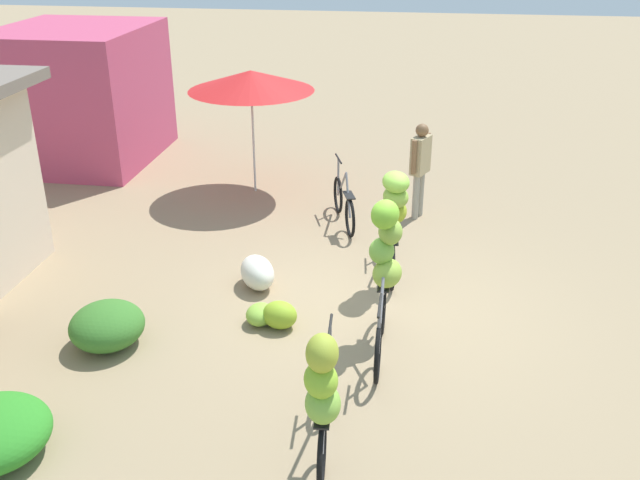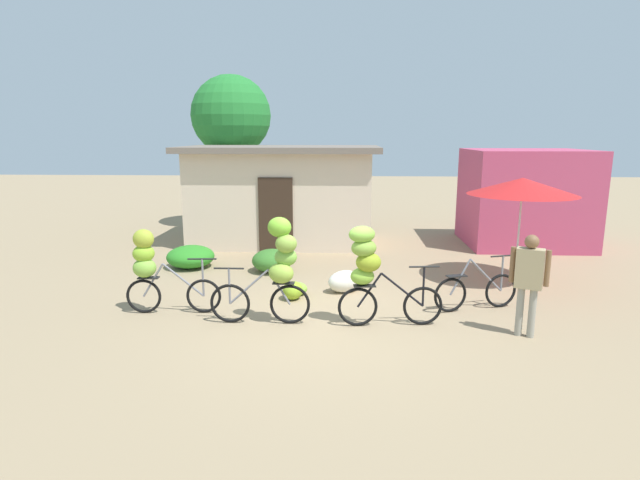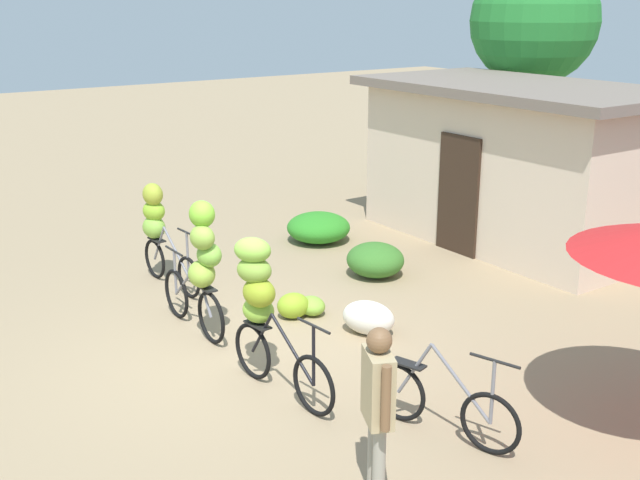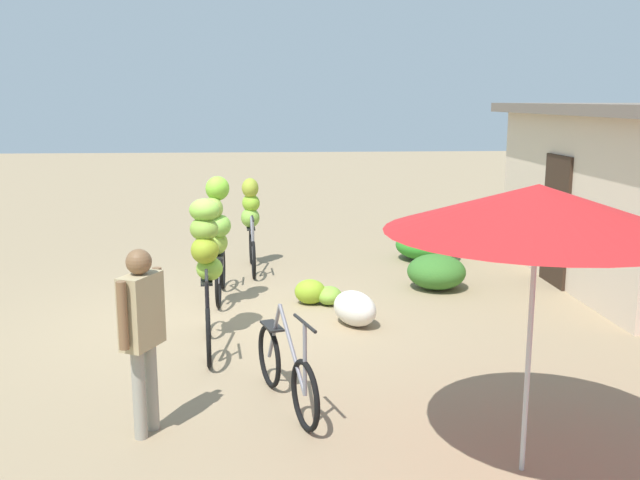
{
  "view_description": "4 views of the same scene",
  "coord_description": "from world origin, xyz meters",
  "px_view_note": "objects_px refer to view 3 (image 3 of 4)",
  "views": [
    {
      "loc": [
        -8.15,
        -0.4,
        4.74
      ],
      "look_at": [
        -0.18,
        0.76,
        1.0
      ],
      "focal_mm": 40.02,
      "sensor_mm": 36.0,
      "label": 1
    },
    {
      "loc": [
        0.33,
        -8.08,
        3.12
      ],
      "look_at": [
        -0.14,
        1.18,
        1.17
      ],
      "focal_mm": 28.55,
      "sensor_mm": 36.0,
      "label": 2
    },
    {
      "loc": [
        7.61,
        -4.1,
        4.15
      ],
      "look_at": [
        -0.24,
        1.34,
        1.18
      ],
      "focal_mm": 43.98,
      "sensor_mm": 36.0,
      "label": 3
    },
    {
      "loc": [
        8.83,
        0.66,
        2.81
      ],
      "look_at": [
        -0.13,
        1.29,
        1.02
      ],
      "focal_mm": 39.42,
      "sensor_mm": 36.0,
      "label": 4
    }
  ],
  "objects_px": {
    "tree_behind_building": "(534,23)",
    "person_vendor": "(378,399)",
    "bicycle_leftmost": "(158,227)",
    "produce_sack": "(368,318)",
    "building_low": "(513,162)",
    "bicycle_by_shop": "(443,404)",
    "banana_pile_on_ground": "(300,306)",
    "bicycle_near_pile": "(201,261)",
    "bicycle_center_loaded": "(262,300)"
  },
  "relations": [
    {
      "from": "tree_behind_building",
      "to": "person_vendor",
      "type": "relative_size",
      "value": 3.08
    },
    {
      "from": "bicycle_leftmost",
      "to": "person_vendor",
      "type": "bearing_deg",
      "value": -6.87
    },
    {
      "from": "produce_sack",
      "to": "building_low",
      "type": "bearing_deg",
      "value": 111.6
    },
    {
      "from": "bicycle_by_shop",
      "to": "person_vendor",
      "type": "height_order",
      "value": "person_vendor"
    },
    {
      "from": "produce_sack",
      "to": "bicycle_by_shop",
      "type": "bearing_deg",
      "value": -21.41
    },
    {
      "from": "building_low",
      "to": "bicycle_by_shop",
      "type": "height_order",
      "value": "building_low"
    },
    {
      "from": "bicycle_leftmost",
      "to": "banana_pile_on_ground",
      "type": "relative_size",
      "value": 2.36
    },
    {
      "from": "bicycle_leftmost",
      "to": "tree_behind_building",
      "type": "bearing_deg",
      "value": 92.82
    },
    {
      "from": "bicycle_leftmost",
      "to": "bicycle_near_pile",
      "type": "distance_m",
      "value": 2.28
    },
    {
      "from": "building_low",
      "to": "bicycle_center_loaded",
      "type": "distance_m",
      "value": 6.81
    },
    {
      "from": "building_low",
      "to": "produce_sack",
      "type": "bearing_deg",
      "value": -68.4
    },
    {
      "from": "building_low",
      "to": "produce_sack",
      "type": "height_order",
      "value": "building_low"
    },
    {
      "from": "bicycle_by_shop",
      "to": "banana_pile_on_ground",
      "type": "xyz_separation_m",
      "value": [
        -3.33,
        0.52,
        -0.19
      ]
    },
    {
      "from": "bicycle_center_loaded",
      "to": "building_low",
      "type": "bearing_deg",
      "value": 109.24
    },
    {
      "from": "building_low",
      "to": "banana_pile_on_ground",
      "type": "bearing_deg",
      "value": -80.34
    },
    {
      "from": "bicycle_leftmost",
      "to": "banana_pile_on_ground",
      "type": "bearing_deg",
      "value": 22.45
    },
    {
      "from": "building_low",
      "to": "banana_pile_on_ground",
      "type": "relative_size",
      "value": 7.76
    },
    {
      "from": "tree_behind_building",
      "to": "bicycle_center_loaded",
      "type": "distance_m",
      "value": 10.23
    },
    {
      "from": "bicycle_center_loaded",
      "to": "bicycle_by_shop",
      "type": "height_order",
      "value": "bicycle_center_loaded"
    },
    {
      "from": "bicycle_center_loaded",
      "to": "tree_behind_building",
      "type": "bearing_deg",
      "value": 115.03
    },
    {
      "from": "bicycle_center_loaded",
      "to": "banana_pile_on_ground",
      "type": "distance_m",
      "value": 2.15
    },
    {
      "from": "banana_pile_on_ground",
      "to": "produce_sack",
      "type": "distance_m",
      "value": 1.05
    },
    {
      "from": "tree_behind_building",
      "to": "produce_sack",
      "type": "height_order",
      "value": "tree_behind_building"
    },
    {
      "from": "bicycle_near_pile",
      "to": "bicycle_center_loaded",
      "type": "distance_m",
      "value": 1.52
    },
    {
      "from": "bicycle_leftmost",
      "to": "bicycle_center_loaded",
      "type": "distance_m",
      "value": 3.79
    },
    {
      "from": "bicycle_by_shop",
      "to": "produce_sack",
      "type": "height_order",
      "value": "bicycle_by_shop"
    },
    {
      "from": "bicycle_near_pile",
      "to": "tree_behind_building",
      "type": "bearing_deg",
      "value": 106.56
    },
    {
      "from": "building_low",
      "to": "bicycle_by_shop",
      "type": "bearing_deg",
      "value": -52.92
    },
    {
      "from": "bicycle_center_loaded",
      "to": "produce_sack",
      "type": "bearing_deg",
      "value": 102.94
    },
    {
      "from": "tree_behind_building",
      "to": "bicycle_near_pile",
      "type": "height_order",
      "value": "tree_behind_building"
    },
    {
      "from": "bicycle_near_pile",
      "to": "bicycle_by_shop",
      "type": "height_order",
      "value": "bicycle_near_pile"
    },
    {
      "from": "tree_behind_building",
      "to": "banana_pile_on_ground",
      "type": "xyz_separation_m",
      "value": [
        2.79,
        -7.55,
        -3.5
      ]
    },
    {
      "from": "bicycle_leftmost",
      "to": "bicycle_by_shop",
      "type": "height_order",
      "value": "bicycle_leftmost"
    },
    {
      "from": "bicycle_near_pile",
      "to": "bicycle_center_loaded",
      "type": "relative_size",
      "value": 1.04
    },
    {
      "from": "bicycle_leftmost",
      "to": "produce_sack",
      "type": "height_order",
      "value": "bicycle_leftmost"
    },
    {
      "from": "person_vendor",
      "to": "bicycle_near_pile",
      "type": "bearing_deg",
      "value": 175.04
    },
    {
      "from": "bicycle_leftmost",
      "to": "produce_sack",
      "type": "bearing_deg",
      "value": 22.52
    },
    {
      "from": "person_vendor",
      "to": "bicycle_by_shop",
      "type": "bearing_deg",
      "value": 110.99
    },
    {
      "from": "bicycle_leftmost",
      "to": "bicycle_center_loaded",
      "type": "relative_size",
      "value": 0.96
    },
    {
      "from": "tree_behind_building",
      "to": "bicycle_leftmost",
      "type": "bearing_deg",
      "value": -87.18
    },
    {
      "from": "bicycle_near_pile",
      "to": "bicycle_center_loaded",
      "type": "bearing_deg",
      "value": -0.82
    },
    {
      "from": "tree_behind_building",
      "to": "banana_pile_on_ground",
      "type": "distance_m",
      "value": 8.77
    },
    {
      "from": "bicycle_center_loaded",
      "to": "produce_sack",
      "type": "xyz_separation_m",
      "value": [
        -0.42,
        1.81,
        -0.79
      ]
    },
    {
      "from": "bicycle_near_pile",
      "to": "bicycle_by_shop",
      "type": "relative_size",
      "value": 1.14
    },
    {
      "from": "bicycle_center_loaded",
      "to": "banana_pile_on_ground",
      "type": "bearing_deg",
      "value": 134.65
    },
    {
      "from": "bicycle_center_loaded",
      "to": "banana_pile_on_ground",
      "type": "relative_size",
      "value": 2.45
    },
    {
      "from": "bicycle_leftmost",
      "to": "banana_pile_on_ground",
      "type": "height_order",
      "value": "bicycle_leftmost"
    },
    {
      "from": "bicycle_near_pile",
      "to": "bicycle_by_shop",
      "type": "distance_m",
      "value": 3.63
    },
    {
      "from": "bicycle_by_shop",
      "to": "bicycle_leftmost",
      "type": "bearing_deg",
      "value": -175.37
    },
    {
      "from": "bicycle_leftmost",
      "to": "bicycle_center_loaded",
      "type": "xyz_separation_m",
      "value": [
        3.76,
        -0.42,
        0.15
      ]
    }
  ]
}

